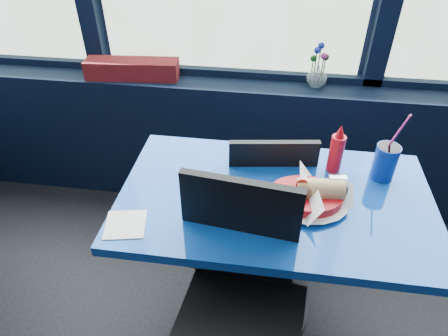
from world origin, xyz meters
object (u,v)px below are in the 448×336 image
food_basket (308,195)px  ketchup_bottle (336,151)px  soda_cup (385,161)px  near_table (272,229)px  flower_vase (317,74)px  chair_near_back (273,193)px  planter_box (132,69)px  chair_near_front (239,292)px

food_basket → ketchup_bottle: bearing=83.4°
food_basket → soda_cup: soda_cup is taller
near_table → flower_vase: flower_vase is taller
chair_near_back → soda_cup: soda_cup is taller
chair_near_back → ketchup_bottle: bearing=147.1°
planter_box → food_basket: bearing=-46.8°
chair_near_back → ketchup_bottle: 0.43m
chair_near_back → food_basket: chair_near_back is taller
chair_near_front → planter_box: bearing=129.5°
planter_box → soda_cup: 1.42m
chair_near_back → ketchup_bottle: ketchup_bottle is taller
ketchup_bottle → near_table: bearing=-139.1°
chair_near_back → planter_box: bearing=-40.9°
food_basket → ketchup_bottle: ketchup_bottle is taller
near_table → soda_cup: size_ratio=3.85×
chair_near_front → flower_vase: size_ratio=4.11×
chair_near_front → ketchup_bottle: 0.67m
chair_near_front → chair_near_back: chair_near_front is taller
food_basket → ketchup_bottle: (0.11, 0.22, 0.06)m
chair_near_front → chair_near_back: size_ratio=1.11×
chair_near_back → food_basket: (0.12, -0.33, 0.29)m
planter_box → ketchup_bottle: (1.07, -0.64, -0.01)m
near_table → food_basket: food_basket is taller
planter_box → food_basket: 1.29m
chair_near_front → soda_cup: bearing=50.2°
near_table → chair_near_front: chair_near_front is taller
chair_near_back → flower_vase: bearing=-115.9°
near_table → planter_box: 1.22m
chair_near_back → food_basket: 0.45m
chair_near_back → planter_box: (-0.83, 0.53, 0.35)m
planter_box → food_basket: (0.95, -0.86, -0.06)m
chair_near_front → food_basket: 0.43m
near_table → chair_near_front: size_ratio=1.24×
food_basket → chair_near_back: bearing=130.4°
planter_box → flower_vase: (1.02, 0.04, 0.02)m
chair_near_back → chair_near_front: bearing=72.6°
near_table → ketchup_bottle: 0.41m
planter_box → flower_vase: size_ratio=2.19×
food_basket → planter_box: bearing=158.2°
near_table → chair_near_back: bearing=90.5°
chair_near_front → soda_cup: soda_cup is taller
chair_near_front → chair_near_back: (0.10, 0.62, -0.06)m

